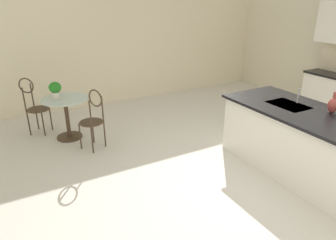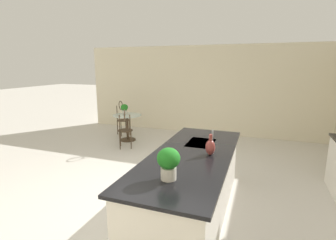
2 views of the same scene
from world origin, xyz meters
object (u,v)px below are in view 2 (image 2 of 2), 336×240
bistro_table (127,125)px  potted_plant_on_table (124,108)px  potted_plant_counter_far (169,162)px  vase_on_counter (210,147)px  chair_by_island (125,127)px  chair_near_window (122,116)px

bistro_table → potted_plant_on_table: potted_plant_on_table is taller
potted_plant_on_table → potted_plant_counter_far: bearing=35.3°
vase_on_counter → chair_by_island: bearing=-131.1°
potted_plant_counter_far → vase_on_counter: size_ratio=1.20×
bistro_table → potted_plant_counter_far: (3.82, 2.64, 0.67)m
potted_plant_counter_far → vase_on_counter: bearing=163.3°
potted_plant_on_table → vase_on_counter: vase_on_counter is taller
potted_plant_on_table → potted_plant_counter_far: 4.78m
chair_by_island → potted_plant_on_table: bearing=-150.0°
chair_near_window → potted_plant_on_table: size_ratio=3.61×
bistro_table → potted_plant_counter_far: 4.69m
chair_near_window → chair_by_island: (1.16, 0.75, 0.00)m
potted_plant_counter_far → chair_near_window: bearing=-144.5°
chair_near_window → vase_on_counter: (3.44, 3.36, 0.46)m
bistro_table → chair_by_island: size_ratio=0.77×
bistro_table → potted_plant_counter_far: bearing=34.6°
chair_near_window → potted_plant_counter_far: (4.34, 3.09, 0.55)m
chair_near_window → potted_plant_counter_far: 5.36m
chair_by_island → potted_plant_counter_far: (3.18, 2.34, 0.55)m
bistro_table → vase_on_counter: (2.92, 2.91, 0.58)m
potted_plant_counter_far → chair_by_island: bearing=-143.6°
chair_near_window → vase_on_counter: vase_on_counter is taller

